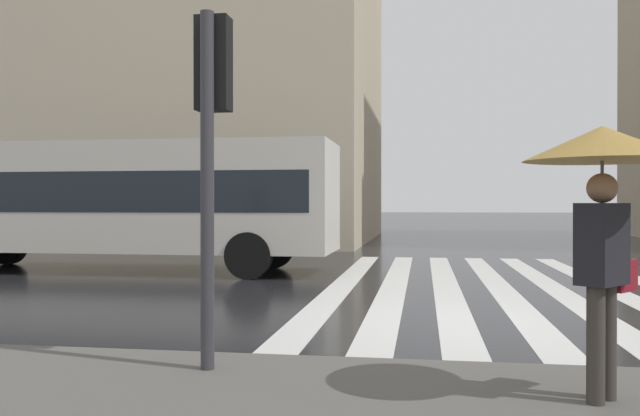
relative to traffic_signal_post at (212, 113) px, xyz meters
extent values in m
plane|color=black|center=(3.53, -2.53, -2.42)|extent=(220.00, 220.00, 0.00)
cube|color=silver|center=(7.53, -5.32, -2.42)|extent=(13.00, 0.50, 0.01)
cube|color=silver|center=(7.53, -4.32, -2.42)|extent=(13.00, 0.50, 0.01)
cube|color=silver|center=(7.53, -3.32, -2.42)|extent=(13.00, 0.50, 0.01)
cube|color=silver|center=(7.53, -2.32, -2.42)|extent=(13.00, 0.50, 0.01)
cube|color=silver|center=(7.53, -1.32, -2.42)|extent=(13.00, 0.50, 0.01)
cube|color=silver|center=(7.53, -0.32, -2.42)|extent=(13.00, 0.50, 0.01)
cube|color=beige|center=(23.25, 11.64, 7.23)|extent=(14.44, 22.52, 19.30)
cylinder|color=#333338|center=(-0.13, 0.00, -0.70)|extent=(0.12, 0.12, 3.14)
cube|color=black|center=(0.05, 0.00, 0.45)|extent=(0.22, 0.30, 0.85)
sphere|color=red|center=(0.17, 0.00, 0.73)|extent=(0.17, 0.17, 0.17)
sphere|color=orange|center=(0.17, 0.00, 0.45)|extent=(0.17, 0.17, 0.17)
sphere|color=green|center=(0.17, 0.00, 0.17)|extent=(0.17, 0.17, 0.17)
cube|color=beige|center=(9.03, 5.63, -0.67)|extent=(2.50, 11.00, 2.50)
cube|color=black|center=(9.03, 5.63, -0.56)|extent=(2.52, 10.34, 0.90)
cylinder|color=black|center=(10.18, 1.78, -1.92)|extent=(0.30, 1.00, 1.00)
cylinder|color=black|center=(7.88, 1.78, -1.92)|extent=(0.30, 1.00, 1.00)
cylinder|color=black|center=(10.18, 8.93, -1.92)|extent=(0.30, 1.00, 1.00)
cube|color=black|center=(-0.59, -3.17, -1.11)|extent=(0.46, 0.44, 0.60)
sphere|color=#936B4C|center=(-0.59, -3.17, -0.70)|extent=(0.22, 0.22, 0.22)
cylinder|color=#38332D|center=(-0.66, -3.11, -1.84)|extent=(0.13, 0.13, 0.86)
cylinder|color=#38332D|center=(-0.52, -3.23, -1.84)|extent=(0.13, 0.13, 0.86)
cube|color=maroon|center=(-0.38, -3.35, -1.36)|extent=(0.32, 0.30, 0.24)
cone|color=#A57F38|center=(-0.59, -3.17, -0.37)|extent=(1.14, 1.14, 0.26)
cylinder|color=#4C4C51|center=(-0.59, -3.17, -0.90)|extent=(0.02, 0.02, 0.81)
camera|label=1|loc=(-5.69, -1.87, -0.81)|focal=37.04mm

